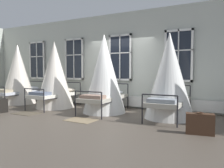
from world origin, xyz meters
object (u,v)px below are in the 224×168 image
object	(u,v)px
cot_second	(55,76)
cot_third	(104,75)
cot_first	(18,75)
cot_fourth	(169,77)
suitcase_dark	(200,124)

from	to	relation	value
cot_second	cot_third	bearing A→B (deg)	-89.67
cot_second	cot_third	world-z (taller)	cot_third
cot_first	cot_third	world-z (taller)	cot_third
cot_first	cot_fourth	world-z (taller)	cot_first
cot_second	suitcase_dark	distance (m)	5.31
cot_first	suitcase_dark	bearing A→B (deg)	-102.06
cot_second	cot_third	xyz separation A→B (m)	(2.08, -0.00, 0.05)
cot_second	cot_fourth	size ratio (longest dim) A/B	1.00
cot_third	suitcase_dark	world-z (taller)	cot_third
cot_third	cot_fourth	xyz separation A→B (m)	(2.05, 0.06, -0.05)
cot_third	cot_fourth	distance (m)	2.05
cot_first	cot_fourth	size ratio (longest dim) A/B	1.01
cot_second	cot_fourth	distance (m)	4.13
suitcase_dark	cot_fourth	bearing A→B (deg)	116.70
cot_fourth	cot_third	bearing A→B (deg)	92.32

